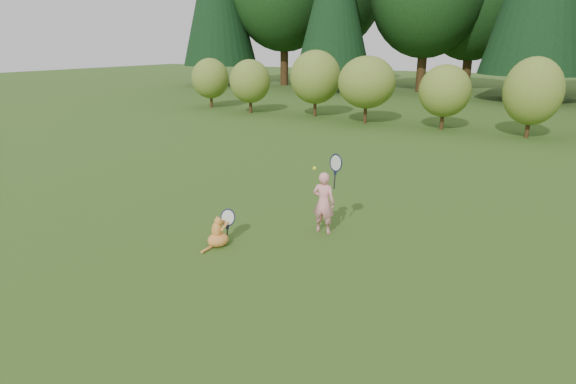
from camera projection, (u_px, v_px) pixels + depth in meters
The scene contains 5 objects.
ground at pixel (253, 243), 7.97m from camera, with size 100.00×100.00×0.00m, color #2D4C15.
shrub_row at pixel (449, 91), 18.20m from camera, with size 28.00×3.00×2.80m, color #597223, non-canonical shape.
child at pixel (324, 201), 8.25m from camera, with size 0.61×0.35×1.63m.
cat at pixel (218, 231), 7.79m from camera, with size 0.49×0.77×0.68m.
tennis_ball at pixel (314, 168), 9.19m from camera, with size 0.07×0.07×0.07m.
Camera 1 is at (4.28, -6.02, 3.18)m, focal length 30.00 mm.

